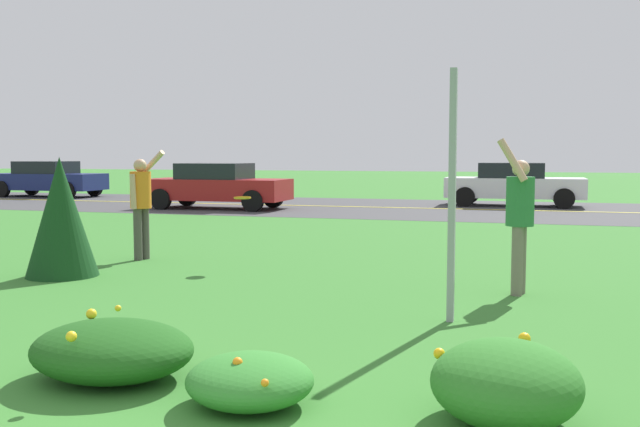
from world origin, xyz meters
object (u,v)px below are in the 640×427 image
(sign_post_near_path, at_px, (452,196))
(car_white_center_right, at_px, (514,184))
(frisbee_orange, at_px, (242,198))
(car_navy_leftmost, at_px, (48,179))
(person_thrower_orange_shirt, at_px, (141,199))
(person_catcher_green_shirt, at_px, (520,214))
(car_red_center_left, at_px, (217,185))

(sign_post_near_path, xyz_separation_m, car_white_center_right, (0.22, 17.30, -0.56))
(frisbee_orange, xyz_separation_m, car_white_center_right, (3.67, 14.61, -0.33))
(sign_post_near_path, height_order, car_navy_leftmost, sign_post_near_path)
(frisbee_orange, bearing_deg, car_navy_leftmost, 135.27)
(person_thrower_orange_shirt, height_order, person_catcher_green_shirt, person_catcher_green_shirt)
(frisbee_orange, bearing_deg, sign_post_near_path, -37.92)
(sign_post_near_path, xyz_separation_m, car_red_center_left, (-8.83, 13.40, -0.56))
(car_navy_leftmost, xyz_separation_m, car_white_center_right, (18.42, 0.00, 0.00))
(frisbee_orange, distance_m, car_white_center_right, 15.07)
(person_catcher_green_shirt, relative_size, car_white_center_right, 0.43)
(sign_post_near_path, relative_size, car_navy_leftmost, 0.58)
(sign_post_near_path, distance_m, car_navy_leftmost, 25.12)
(car_red_center_left, bearing_deg, frisbee_orange, -63.32)
(car_white_center_right, bearing_deg, person_thrower_orange_shirt, -111.18)
(person_catcher_green_shirt, height_order, car_red_center_left, person_catcher_green_shirt)
(sign_post_near_path, bearing_deg, frisbee_orange, 142.08)
(person_thrower_orange_shirt, relative_size, car_white_center_right, 0.40)
(frisbee_orange, xyz_separation_m, car_navy_leftmost, (-14.75, 14.61, -0.33))
(frisbee_orange, distance_m, car_navy_leftmost, 20.76)
(sign_post_near_path, distance_m, car_red_center_left, 16.06)
(person_catcher_green_shirt, bearing_deg, person_thrower_orange_shirt, 168.25)
(car_white_center_right, bearing_deg, frisbee_orange, -104.10)
(sign_post_near_path, relative_size, frisbee_orange, 9.80)
(person_catcher_green_shirt, bearing_deg, car_white_center_right, 91.58)
(frisbee_orange, bearing_deg, car_white_center_right, 75.90)
(person_thrower_orange_shirt, height_order, frisbee_orange, person_thrower_orange_shirt)
(person_thrower_orange_shirt, xyz_separation_m, car_white_center_right, (5.57, 14.37, -0.26))
(car_red_center_left, height_order, car_white_center_right, same)
(sign_post_near_path, distance_m, person_catcher_green_shirt, 1.83)
(person_thrower_orange_shirt, distance_m, car_red_center_left, 11.03)
(car_navy_leftmost, distance_m, car_white_center_right, 18.42)
(person_thrower_orange_shirt, xyz_separation_m, car_red_center_left, (-3.48, 10.47, -0.26))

